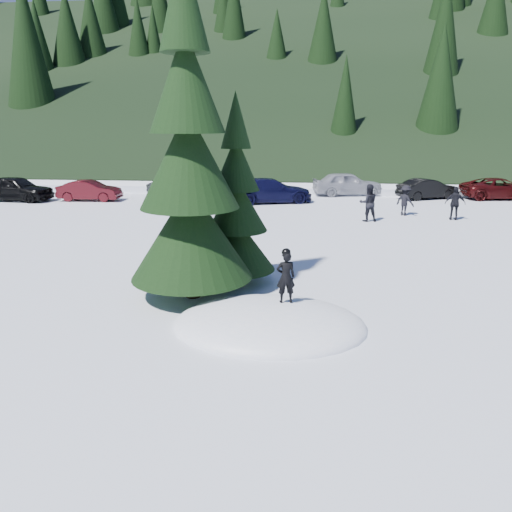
# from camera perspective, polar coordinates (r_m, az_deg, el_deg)

# --- Properties ---
(ground) EXTENTS (200.00, 200.00, 0.00)m
(ground) POSITION_cam_1_polar(r_m,az_deg,el_deg) (11.58, 1.54, -8.00)
(ground) COLOR white
(ground) RESTS_ON ground
(snow_mound) EXTENTS (4.48, 3.52, 0.96)m
(snow_mound) POSITION_cam_1_polar(r_m,az_deg,el_deg) (11.58, 1.54, -8.00)
(snow_mound) COLOR white
(snow_mound) RESTS_ON ground
(forest_hillside) EXTENTS (200.00, 60.00, 25.00)m
(forest_hillside) POSITION_cam_1_polar(r_m,az_deg,el_deg) (65.14, 5.65, 21.85)
(forest_hillside) COLOR black
(forest_hillside) RESTS_ON ground
(spruce_tall) EXTENTS (3.20, 3.20, 8.60)m
(spruce_tall) POSITION_cam_1_polar(r_m,az_deg,el_deg) (12.85, -7.66, 9.46)
(spruce_tall) COLOR #301D10
(spruce_tall) RESTS_ON ground
(spruce_short) EXTENTS (2.20, 2.20, 5.37)m
(spruce_short) POSITION_cam_1_polar(r_m,az_deg,el_deg) (14.19, -2.23, 5.13)
(spruce_short) COLOR #301D10
(spruce_short) RESTS_ON ground
(child_skier) EXTENTS (0.50, 0.39, 1.21)m
(child_skier) POSITION_cam_1_polar(r_m,az_deg,el_deg) (11.51, 3.42, -2.42)
(child_skier) COLOR black
(child_skier) RESTS_ON snow_mound
(adult_0) EXTENTS (0.94, 0.78, 1.76)m
(adult_0) POSITION_cam_1_polar(r_m,az_deg,el_deg) (24.33, 12.72, 5.94)
(adult_0) COLOR black
(adult_0) RESTS_ON ground
(adult_1) EXTENTS (1.00, 0.56, 1.61)m
(adult_1) POSITION_cam_1_polar(r_m,az_deg,el_deg) (25.91, 21.80, 5.60)
(adult_1) COLOR black
(adult_1) RESTS_ON ground
(adult_2) EXTENTS (1.10, 1.09, 1.52)m
(adult_2) POSITION_cam_1_polar(r_m,az_deg,el_deg) (26.40, 16.68, 6.10)
(adult_2) COLOR black
(adult_2) RESTS_ON ground
(car_0) EXTENTS (4.57, 2.19, 1.51)m
(car_0) POSITION_cam_1_polar(r_m,az_deg,el_deg) (33.49, -25.77, 6.97)
(car_0) COLOR black
(car_0) RESTS_ON ground
(car_1) EXTENTS (3.78, 1.43, 1.23)m
(car_1) POSITION_cam_1_polar(r_m,az_deg,el_deg) (31.94, -18.49, 7.11)
(car_1) COLOR #3C0B0F
(car_1) RESTS_ON ground
(car_2) EXTENTS (5.71, 4.01, 1.45)m
(car_2) POSITION_cam_1_polar(r_m,az_deg,el_deg) (30.74, -7.53, 7.68)
(car_2) COLOR #484B4F
(car_2) RESTS_ON ground
(car_3) EXTENTS (5.31, 3.38, 1.43)m
(car_3) POSITION_cam_1_polar(r_m,az_deg,el_deg) (29.54, 1.63, 7.49)
(car_3) COLOR black
(car_3) RESTS_ON ground
(car_4) EXTENTS (4.71, 2.66, 1.51)m
(car_4) POSITION_cam_1_polar(r_m,az_deg,el_deg) (33.18, 10.37, 8.14)
(car_4) COLOR #9B9CA3
(car_4) RESTS_ON ground
(car_5) EXTENTS (3.99, 2.75, 1.25)m
(car_5) POSITION_cam_1_polar(r_m,az_deg,el_deg) (32.80, 19.02, 7.27)
(car_5) COLOR black
(car_5) RESTS_ON ground
(car_6) EXTENTS (4.84, 2.64, 1.29)m
(car_6) POSITION_cam_1_polar(r_m,az_deg,el_deg) (34.50, 26.14, 6.94)
(car_6) COLOR #35090A
(car_6) RESTS_ON ground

